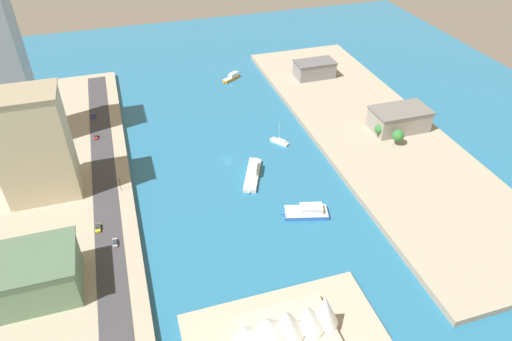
{
  "coord_description": "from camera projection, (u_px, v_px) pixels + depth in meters",
  "views": [
    {
      "loc": [
        43.82,
        190.8,
        137.21
      ],
      "look_at": [
        -9.1,
        20.71,
        5.47
      ],
      "focal_mm": 32.51,
      "sensor_mm": 36.0,
      "label": 1
    }
  ],
  "objects": [
    {
      "name": "traffic_light_waterfront",
      "position": [
        120.0,
        183.0,
        210.77
      ],
      "size": [
        0.36,
        0.36,
        6.5
      ],
      "color": "black",
      "rests_on": "quay_east"
    },
    {
      "name": "taxi_yellow_cab",
      "position": [
        98.0,
        228.0,
        191.85
      ],
      "size": [
        2.11,
        4.95,
        1.69
      ],
      "color": "black",
      "rests_on": "road_strip"
    },
    {
      "name": "terminal_long_green",
      "position": [
        18.0,
        278.0,
        160.78
      ],
      "size": [
        41.31,
        24.77,
        16.64
      ],
      "color": "slate",
      "rests_on": "quay_east"
    },
    {
      "name": "opera_landmark",
      "position": [
        284.0,
        327.0,
        148.18
      ],
      "size": [
        37.99,
        23.39,
        17.28
      ],
      "color": "#BCAD93",
      "rests_on": "peninsula_point"
    },
    {
      "name": "peninsula_point",
      "position": [
        286.0,
        340.0,
        153.11
      ],
      "size": [
        65.96,
        39.41,
        2.0
      ],
      "primitive_type": "cube",
      "color": "#A89E89",
      "rests_on": "ground_plane"
    },
    {
      "name": "ground_plane",
      "position": [
        227.0,
        159.0,
        238.53
      ],
      "size": [
        440.0,
        440.0,
        0.0
      ],
      "primitive_type": "plane",
      "color": "#23668E"
    },
    {
      "name": "catamaran_blue",
      "position": [
        307.0,
        211.0,
        203.6
      ],
      "size": [
        21.14,
        13.46,
        4.81
      ],
      "color": "blue",
      "rests_on": "ground_plane"
    },
    {
      "name": "carpark_squat_concrete",
      "position": [
        399.0,
        119.0,
        253.6
      ],
      "size": [
        31.43,
        18.49,
        12.04
      ],
      "color": "gray",
      "rests_on": "quay_west"
    },
    {
      "name": "quay_west",
      "position": [
        373.0,
        131.0,
        257.66
      ],
      "size": [
        70.0,
        240.0,
        3.09
      ],
      "primitive_type": "cube",
      "color": "#9E937F",
      "rests_on": "ground_plane"
    },
    {
      "name": "sailboat_small_white",
      "position": [
        280.0,
        141.0,
        250.29
      ],
      "size": [
        8.68,
        10.51,
        12.55
      ],
      "color": "white",
      "rests_on": "ground_plane"
    },
    {
      "name": "quay_east",
      "position": [
        54.0,
        187.0,
        217.57
      ],
      "size": [
        70.0,
        240.0,
        3.09
      ],
      "primitive_type": "cube",
      "color": "#9E937F",
      "rests_on": "ground_plane"
    },
    {
      "name": "park_tree_cluster",
      "position": [
        388.0,
        130.0,
        245.61
      ],
      "size": [
        11.67,
        23.63,
        8.7
      ],
      "color": "brown",
      "rests_on": "quay_west"
    },
    {
      "name": "pickup_red",
      "position": [
        96.0,
        137.0,
        248.52
      ],
      "size": [
        2.12,
        4.33,
        1.63
      ],
      "color": "black",
      "rests_on": "road_strip"
    },
    {
      "name": "tower_tall_glass",
      "position": [
        2.0,
        68.0,
        223.78
      ],
      "size": [
        22.53,
        22.8,
        81.76
      ],
      "color": "#8C9EB2",
      "rests_on": "quay_east"
    },
    {
      "name": "road_strip",
      "position": [
        104.0,
        176.0,
        222.1
      ],
      "size": [
        11.12,
        228.0,
        0.15
      ],
      "primitive_type": "cube",
      "color": "#38383D",
      "rests_on": "quay_east"
    },
    {
      "name": "ferry_white_commuter",
      "position": [
        253.0,
        172.0,
        225.82
      ],
      "size": [
        15.59,
        26.03,
        6.45
      ],
      "color": "silver",
      "rests_on": "ground_plane"
    },
    {
      "name": "office_block_beige",
      "position": [
        33.0,
        146.0,
        197.08
      ],
      "size": [
        31.02,
        20.51,
        50.28
      ],
      "color": "#C6B793",
      "rests_on": "quay_east"
    },
    {
      "name": "water_taxi_orange",
      "position": [
        232.0,
        77.0,
        313.63
      ],
      "size": [
        14.23,
        10.8,
        4.18
      ],
      "color": "orange",
      "rests_on": "ground_plane"
    },
    {
      "name": "sedan_silver",
      "position": [
        115.0,
        243.0,
        184.99
      ],
      "size": [
        1.81,
        4.64,
        1.6
      ],
      "color": "black",
      "rests_on": "road_strip"
    },
    {
      "name": "warehouse_low_gray",
      "position": [
        314.0,
        69.0,
        307.92
      ],
      "size": [
        26.38,
        14.75,
        10.68
      ],
      "color": "gray",
      "rests_on": "quay_west"
    },
    {
      "name": "hatchback_blue",
      "position": [
        93.0,
        115.0,
        267.07
      ],
      "size": [
        1.99,
        4.39,
        1.69
      ],
      "color": "black",
      "rests_on": "road_strip"
    }
  ]
}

